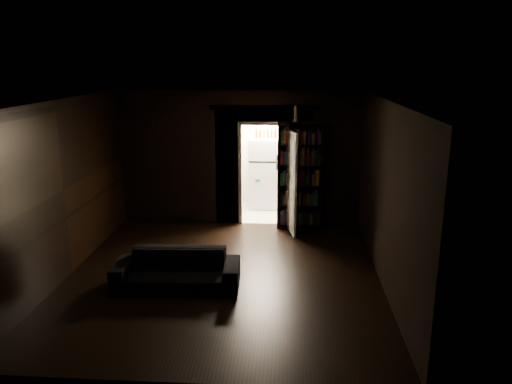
{
  "coord_description": "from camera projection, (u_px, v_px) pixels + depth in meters",
  "views": [
    {
      "loc": [
        1.03,
        -7.36,
        3.38
      ],
      "look_at": [
        0.47,
        0.9,
        1.18
      ],
      "focal_mm": 35.0,
      "sensor_mm": 36.0,
      "label": 1
    }
  ],
  "objects": [
    {
      "name": "bookshelf",
      "position": [
        300.0,
        175.0,
        10.17
      ],
      "size": [
        0.95,
        0.54,
        2.2
      ],
      "primitive_type": "cube",
      "rotation": [
        0.0,
        0.0,
        -0.25
      ],
      "color": "black",
      "rests_on": "ground"
    },
    {
      "name": "ground",
      "position": [
        223.0,
        277.0,
        8.03
      ],
      "size": [
        5.5,
        5.5,
        0.0
      ],
      "primitive_type": "plane",
      "color": "black",
      "rests_on": "ground"
    },
    {
      "name": "door",
      "position": [
        291.0,
        182.0,
        9.94
      ],
      "size": [
        0.25,
        0.84,
        2.05
      ],
      "primitive_type": "cube",
      "rotation": [
        0.0,
        0.0,
        1.81
      ],
      "color": "white",
      "rests_on": "ground"
    },
    {
      "name": "figurine",
      "position": [
        296.0,
        113.0,
        9.85
      ],
      "size": [
        0.14,
        0.14,
        0.32
      ],
      "primitive_type": "cube",
      "rotation": [
        0.0,
        0.0,
        0.38
      ],
      "color": "silver",
      "rests_on": "bookshelf"
    },
    {
      "name": "bottles",
      "position": [
        268.0,
        133.0,
        11.33
      ],
      "size": [
        0.62,
        0.32,
        0.26
      ],
      "primitive_type": "cube",
      "rotation": [
        0.0,
        0.0,
        -0.39
      ],
      "color": "black",
      "rests_on": "refrigerator"
    },
    {
      "name": "refrigerator",
      "position": [
        265.0,
        173.0,
        11.68
      ],
      "size": [
        0.88,
        0.84,
        1.65
      ],
      "primitive_type": "cube",
      "rotation": [
        0.0,
        0.0,
        -0.24
      ],
      "color": "white",
      "rests_on": "ground"
    },
    {
      "name": "room_walls",
      "position": [
        229.0,
        161.0,
        8.64
      ],
      "size": [
        5.02,
        5.61,
        2.84
      ],
      "color": "black",
      "rests_on": "ground"
    },
    {
      "name": "kitchen_alcove",
      "position": [
        266.0,
        158.0,
        11.43
      ],
      "size": [
        2.2,
        1.8,
        2.6
      ],
      "color": "#B9B4A1",
      "rests_on": "ground"
    },
    {
      "name": "sofa",
      "position": [
        177.0,
        264.0,
        7.6
      ],
      "size": [
        1.94,
        0.9,
        0.73
      ],
      "primitive_type": "imported",
      "rotation": [
        0.0,
        0.0,
        0.04
      ],
      "color": "black",
      "rests_on": "ground"
    }
  ]
}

